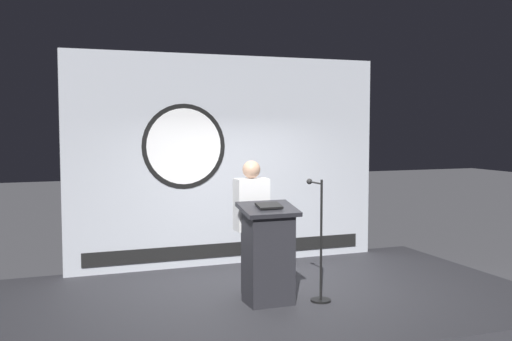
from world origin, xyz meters
name	(u,v)px	position (x,y,z in m)	size (l,w,h in m)	color
ground_plane	(276,319)	(0.00, 0.00, 0.00)	(40.00, 40.00, 0.00)	#4C4C51
stage_platform	(276,307)	(0.00, 0.00, 0.15)	(6.40, 4.00, 0.30)	#333338
banner_display	(227,161)	(-0.02, 1.85, 1.84)	(4.76, 0.12, 3.09)	#B2B7C1
podium	(268,254)	(-0.21, -0.27, 0.88)	(0.64, 0.50, 1.18)	#26262B
speaker_person	(251,226)	(-0.24, 0.21, 1.14)	(0.40, 0.26, 1.64)	black
microphone_stand	(319,259)	(0.40, -0.37, 0.80)	(0.24, 0.48, 1.44)	black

